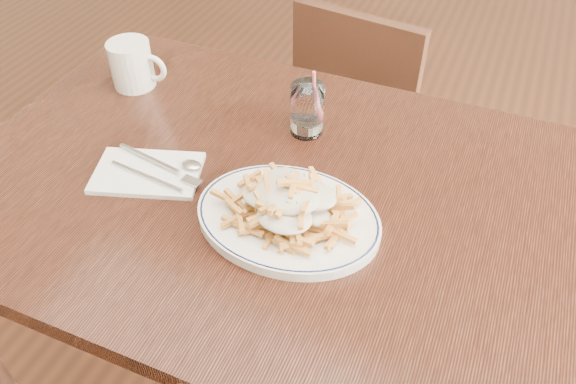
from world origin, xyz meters
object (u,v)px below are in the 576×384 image
at_px(table, 277,215).
at_px(chair_far, 363,111).
at_px(loaded_fries, 288,199).
at_px(fries_plate, 288,218).
at_px(coffee_mug, 133,65).
at_px(water_glass, 307,112).

distance_m(table, chair_far, 0.74).
bearing_deg(loaded_fries, fries_plate, 0.00).
relative_size(fries_plate, loaded_fries, 1.52).
xyz_separation_m(table, coffee_mug, (-0.43, 0.19, 0.13)).
bearing_deg(chair_far, coffee_mug, -127.56).
distance_m(chair_far, water_glass, 0.63).
bearing_deg(chair_far, table, -87.68).
bearing_deg(loaded_fries, water_glass, 104.48).
bearing_deg(table, loaded_fries, -54.79).
distance_m(table, loaded_fries, 0.16).
xyz_separation_m(chair_far, coffee_mug, (-0.40, -0.52, 0.35)).
xyz_separation_m(chair_far, fries_plate, (0.08, -0.78, 0.31)).
height_order(fries_plate, loaded_fries, loaded_fries).
height_order(table, coffee_mug, coffee_mug).
xyz_separation_m(fries_plate, coffee_mug, (-0.48, 0.27, 0.04)).
height_order(chair_far, fries_plate, chair_far).
xyz_separation_m(chair_far, water_glass, (0.02, -0.53, 0.34)).
relative_size(table, fries_plate, 3.19).
xyz_separation_m(water_glass, coffee_mug, (-0.42, 0.01, 0.00)).
distance_m(table, water_glass, 0.21).
height_order(chair_far, loaded_fries, loaded_fries).
bearing_deg(water_glass, coffee_mug, 178.16).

